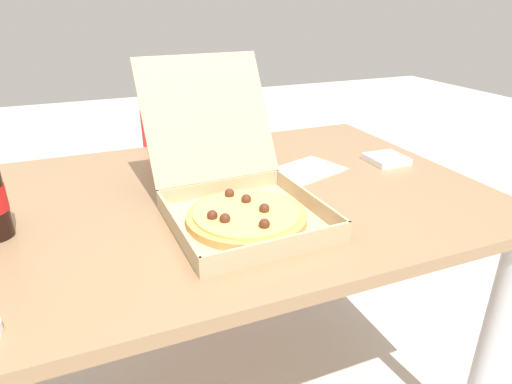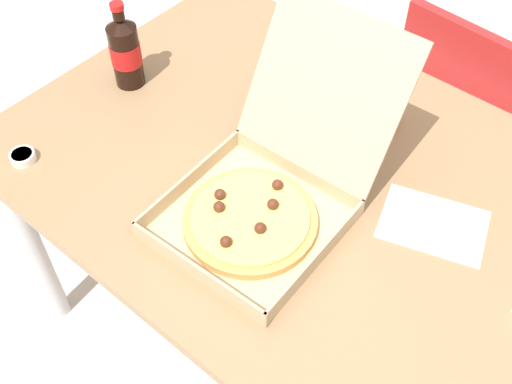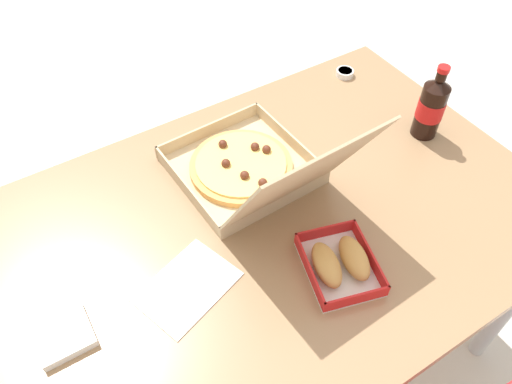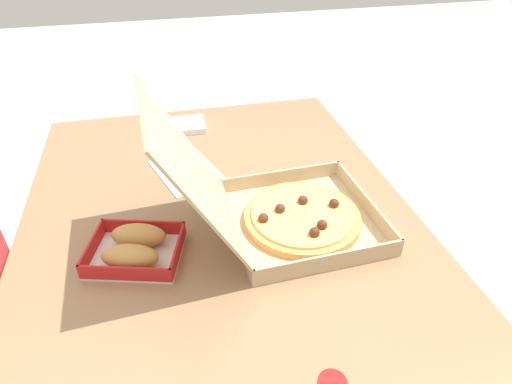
{
  "view_description": "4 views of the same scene",
  "coord_description": "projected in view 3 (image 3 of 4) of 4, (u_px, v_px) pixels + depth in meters",
  "views": [
    {
      "loc": [
        -0.32,
        -1.01,
        1.2
      ],
      "look_at": [
        0.04,
        -0.13,
        0.78
      ],
      "focal_mm": 30.74,
      "sensor_mm": 36.0,
      "label": 1
    },
    {
      "loc": [
        0.51,
        -0.78,
        1.77
      ],
      "look_at": [
        -0.04,
        -0.13,
        0.77
      ],
      "focal_mm": 44.83,
      "sensor_mm": 36.0,
      "label": 2
    },
    {
      "loc": [
        0.45,
        0.62,
        1.7
      ],
      "look_at": [
        0.02,
        -0.06,
        0.78
      ],
      "focal_mm": 35.11,
      "sensor_mm": 36.0,
      "label": 3
    },
    {
      "loc": [
        -0.76,
        0.1,
        1.39
      ],
      "look_at": [
        0.04,
        -0.09,
        0.8
      ],
      "focal_mm": 30.61,
      "sensor_mm": 36.0,
      "label": 4
    }
  ],
  "objects": [
    {
      "name": "cola_bottle",
      "position": [
        431.0,
        107.0,
        1.36
      ],
      "size": [
        0.07,
        0.07,
        0.22
      ],
      "color": "black",
      "rests_on": "dining_table"
    },
    {
      "name": "napkin_pile",
      "position": [
        63.0,
        334.0,
        1.02
      ],
      "size": [
        0.11,
        0.11,
        0.02
      ],
      "primitive_type": "cube",
      "rotation": [
        0.0,
        0.0,
        -0.02
      ],
      "color": "white",
      "rests_on": "dining_table"
    },
    {
      "name": "dipping_sauce_cup",
      "position": [
        345.0,
        73.0,
        1.61
      ],
      "size": [
        0.06,
        0.06,
        0.02
      ],
      "color": "white",
      "rests_on": "dining_table"
    },
    {
      "name": "pizza_box_open",
      "position": [
        251.0,
        168.0,
        1.27
      ],
      "size": [
        0.35,
        0.51,
        0.34
      ],
      "color": "tan",
      "rests_on": "dining_table"
    },
    {
      "name": "ground_plane",
      "position": [
        270.0,
        345.0,
        1.78
      ],
      "size": [
        10.0,
        10.0,
        0.0
      ],
      "primitive_type": "plane",
      "color": "beige"
    },
    {
      "name": "dining_table",
      "position": [
        276.0,
        235.0,
        1.29
      ],
      "size": [
        1.36,
        0.94,
        0.73
      ],
      "color": "#997551",
      "rests_on": "ground_plane"
    },
    {
      "name": "paper_menu",
      "position": [
        187.0,
        287.0,
        1.1
      ],
      "size": [
        0.25,
        0.21,
        0.0
      ],
      "primitive_type": "cube",
      "rotation": [
        0.0,
        0.0,
        0.32
      ],
      "color": "white",
      "rests_on": "dining_table"
    },
    {
      "name": "bread_side_box",
      "position": [
        340.0,
        263.0,
        1.11
      ],
      "size": [
        0.2,
        0.22,
        0.06
      ],
      "color": "white",
      "rests_on": "dining_table"
    }
  ]
}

